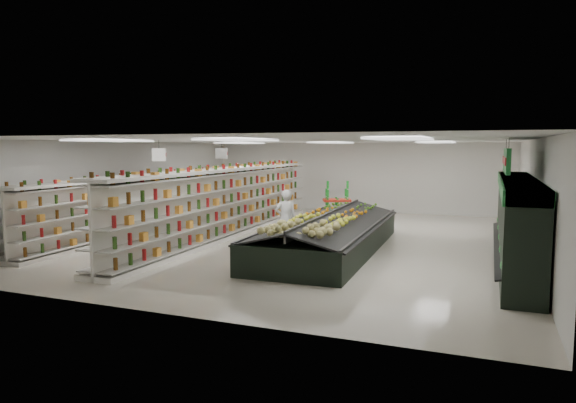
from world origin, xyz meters
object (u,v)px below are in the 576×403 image
at_px(gondola_left, 143,206).
at_px(produce_island, 330,233).
at_px(shopper_main, 286,219).
at_px(shopper_background, 263,201).
at_px(soda_endcap, 337,202).
at_px(gondola_center, 228,205).

distance_m(gondola_left, produce_island, 7.22).
bearing_deg(shopper_main, produce_island, 153.18).
height_order(produce_island, shopper_background, shopper_background).
xyz_separation_m(gondola_left, soda_endcap, (5.45, 5.80, -0.21)).
relative_size(gondola_left, shopper_main, 6.60).
bearing_deg(produce_island, gondola_center, 162.64).
relative_size(gondola_left, gondola_center, 0.87).
relative_size(gondola_left, produce_island, 1.50).
bearing_deg(gondola_left, soda_endcap, 44.92).
relative_size(produce_island, shopper_main, 4.41).
relative_size(gondola_center, produce_island, 1.72).
xyz_separation_m(gondola_center, shopper_main, (2.66, -1.33, -0.18)).
distance_m(gondola_center, soda_endcap, 5.86).
xyz_separation_m(gondola_left, produce_island, (7.16, -0.83, -0.40)).
bearing_deg(soda_endcap, produce_island, -75.54).
xyz_separation_m(soda_endcap, shopper_main, (0.38, -6.71, 0.16)).
height_order(gondola_center, soda_endcap, gondola_center).
bearing_deg(produce_island, gondola_left, 173.39).
height_order(shopper_main, shopper_background, shopper_main).
distance_m(gondola_center, shopper_background, 4.19).
distance_m(produce_island, soda_endcap, 6.85).
height_order(gondola_center, shopper_main, gondola_center).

